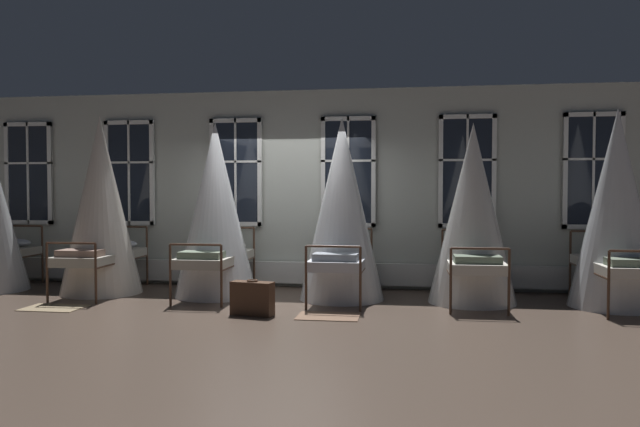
# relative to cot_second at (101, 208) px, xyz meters

# --- Properties ---
(ground) EXTENTS (27.89, 27.89, 0.00)m
(ground) POSITION_rel_cot_second_xyz_m (2.86, -0.15, -1.35)
(ground) COLOR #4C3D33
(back_wall_with_windows) EXTENTS (14.95, 0.10, 3.31)m
(back_wall_with_windows) POSITION_rel_cot_second_xyz_m (2.86, 1.17, 0.30)
(back_wall_with_windows) COLOR #B2B7AD
(back_wall_with_windows) RESTS_ON ground
(window_bank) EXTENTS (10.50, 0.10, 2.78)m
(window_bank) POSITION_rel_cot_second_xyz_m (2.86, 1.05, -0.30)
(window_bank) COLOR black
(window_bank) RESTS_ON ground
(cot_second) EXTENTS (1.26, 1.90, 2.80)m
(cot_second) POSITION_rel_cot_second_xyz_m (0.00, 0.00, 0.00)
(cot_second) COLOR #4C3323
(cot_second) RESTS_ON ground
(cot_third) EXTENTS (1.26, 1.88, 2.68)m
(cot_third) POSITION_rel_cot_second_xyz_m (1.88, 0.03, -0.06)
(cot_third) COLOR #4C3323
(cot_third) RESTS_ON ground
(cot_fourth) EXTENTS (1.26, 1.88, 2.73)m
(cot_fourth) POSITION_rel_cot_second_xyz_m (3.83, 0.04, -0.03)
(cot_fourth) COLOR #4C3323
(cot_fourth) RESTS_ON ground
(cot_fifth) EXTENTS (1.26, 1.89, 2.60)m
(cot_fifth) POSITION_rel_cot_second_xyz_m (5.73, 0.02, -0.09)
(cot_fifth) COLOR #4C3323
(cot_fifth) RESTS_ON ground
(cot_sixth) EXTENTS (1.26, 1.89, 2.77)m
(cot_sixth) POSITION_rel_cot_second_xyz_m (7.68, -0.03, -0.01)
(cot_sixth) COLOR #4C3323
(cot_sixth) RESTS_ON ground
(rug_second) EXTENTS (0.80, 0.56, 0.01)m
(rug_second) POSITION_rel_cot_second_xyz_m (-0.02, -1.30, -1.35)
(rug_second) COLOR #8E7A5B
(rug_second) RESTS_ON ground
(rug_fourth) EXTENTS (0.80, 0.56, 0.01)m
(rug_fourth) POSITION_rel_cot_second_xyz_m (3.81, -1.30, -1.35)
(rug_fourth) COLOR brown
(rug_fourth) RESTS_ON ground
(suitcase_dark) EXTENTS (0.59, 0.31, 0.47)m
(suitcase_dark) POSITION_rel_cot_second_xyz_m (2.82, -1.36, -1.13)
(suitcase_dark) COLOR #472D1E
(suitcase_dark) RESTS_ON ground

